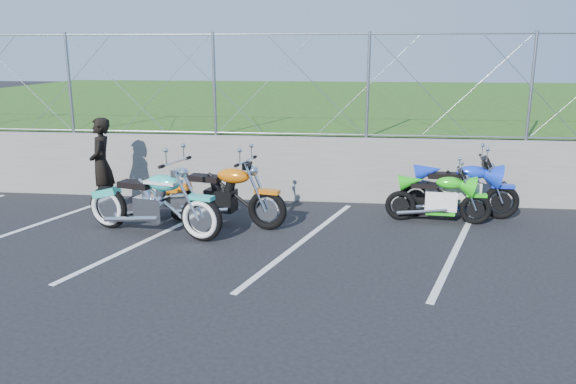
# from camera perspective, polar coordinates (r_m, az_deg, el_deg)

# --- Properties ---
(ground) EXTENTS (90.00, 90.00, 0.00)m
(ground) POSITION_cam_1_polar(r_m,az_deg,el_deg) (8.07, 0.98, -7.26)
(ground) COLOR black
(ground) RESTS_ON ground
(retaining_wall) EXTENTS (30.00, 0.22, 1.30)m
(retaining_wall) POSITION_cam_1_polar(r_m,az_deg,el_deg) (11.24, 2.73, 2.37)
(retaining_wall) COLOR slate
(retaining_wall) RESTS_ON ground
(grass_field) EXTENTS (30.00, 20.00, 1.30)m
(grass_field) POSITION_cam_1_polar(r_m,az_deg,el_deg) (21.12, 4.58, 7.92)
(grass_field) COLOR #254E14
(grass_field) RESTS_ON ground
(chain_link_fence) EXTENTS (28.00, 0.03, 2.00)m
(chain_link_fence) POSITION_cam_1_polar(r_m,az_deg,el_deg) (11.02, 2.83, 10.80)
(chain_link_fence) COLOR gray
(chain_link_fence) RESTS_ON retaining_wall
(parking_lines) EXTENTS (18.29, 4.31, 0.01)m
(parking_lines) POSITION_cam_1_polar(r_m,az_deg,el_deg) (8.99, 9.28, -5.15)
(parking_lines) COLOR silver
(parking_lines) RESTS_ON ground
(cruiser_turquoise) EXTENTS (2.49, 0.92, 1.27)m
(cruiser_turquoise) POSITION_cam_1_polar(r_m,az_deg,el_deg) (9.40, -13.41, -1.27)
(cruiser_turquoise) COLOR black
(cruiser_turquoise) RESTS_ON ground
(naked_orange) EXTENTS (2.33, 0.80, 1.18)m
(naked_orange) POSITION_cam_1_polar(r_m,az_deg,el_deg) (9.71, -6.55, -0.52)
(naked_orange) COLOR black
(naked_orange) RESTS_ON ground
(sportbike_green) EXTENTS (1.82, 0.65, 0.94)m
(sportbike_green) POSITION_cam_1_polar(r_m,az_deg,el_deg) (10.18, 15.13, -0.78)
(sportbike_green) COLOR black
(sportbike_green) RESTS_ON ground
(sportbike_blue) EXTENTS (2.13, 0.76, 1.10)m
(sportbike_blue) POSITION_cam_1_polar(r_m,az_deg,el_deg) (10.56, 17.10, 0.00)
(sportbike_blue) COLOR black
(sportbike_blue) RESTS_ON ground
(person_standing) EXTENTS (0.56, 0.72, 1.74)m
(person_standing) POSITION_cam_1_polar(r_m,az_deg,el_deg) (11.15, -18.42, 2.71)
(person_standing) COLOR black
(person_standing) RESTS_ON ground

